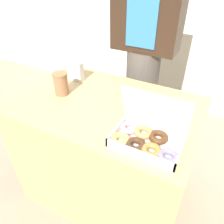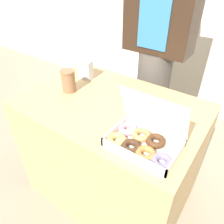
{
  "view_description": "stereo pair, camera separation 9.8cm",
  "coord_description": "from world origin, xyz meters",
  "px_view_note": "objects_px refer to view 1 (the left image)",
  "views": [
    {
      "loc": [
        0.48,
        -0.84,
        1.39
      ],
      "look_at": [
        0.11,
        -0.14,
        0.81
      ],
      "focal_mm": 35.0,
      "sensor_mm": 36.0,
      "label": 1
    },
    {
      "loc": [
        0.57,
        -0.79,
        1.39
      ],
      "look_at": [
        0.11,
        -0.14,
        0.81
      ],
      "focal_mm": 35.0,
      "sensor_mm": 36.0,
      "label": 2
    }
  ],
  "objects_px": {
    "coffee_cup": "(61,84)",
    "person_customer": "(145,49)",
    "donut_box": "(146,137)",
    "napkin_holder": "(76,71)"
  },
  "relations": [
    {
      "from": "napkin_holder",
      "to": "donut_box",
      "type": "bearing_deg",
      "value": -29.49
    },
    {
      "from": "coffee_cup",
      "to": "person_customer",
      "type": "xyz_separation_m",
      "value": [
        0.28,
        0.56,
        0.07
      ]
    },
    {
      "from": "coffee_cup",
      "to": "person_customer",
      "type": "bearing_deg",
      "value": 63.44
    },
    {
      "from": "donut_box",
      "to": "coffee_cup",
      "type": "bearing_deg",
      "value": 164.51
    },
    {
      "from": "donut_box",
      "to": "person_customer",
      "type": "height_order",
      "value": "person_customer"
    },
    {
      "from": "napkin_holder",
      "to": "person_customer",
      "type": "relative_size",
      "value": 0.07
    },
    {
      "from": "donut_box",
      "to": "coffee_cup",
      "type": "height_order",
      "value": "donut_box"
    },
    {
      "from": "donut_box",
      "to": "napkin_holder",
      "type": "height_order",
      "value": "donut_box"
    },
    {
      "from": "coffee_cup",
      "to": "person_customer",
      "type": "distance_m",
      "value": 0.63
    },
    {
      "from": "coffee_cup",
      "to": "donut_box",
      "type": "bearing_deg",
      "value": -15.49
    }
  ]
}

